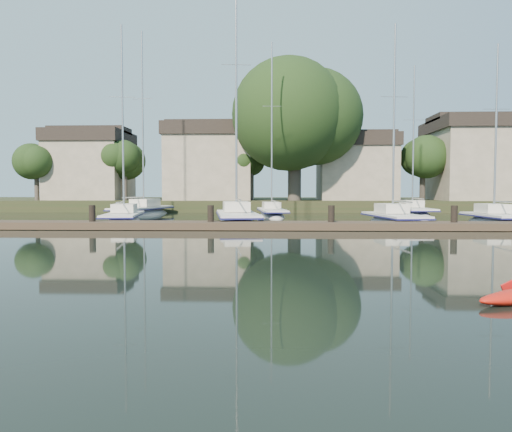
{
  "coord_description": "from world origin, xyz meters",
  "views": [
    {
      "loc": [
        0.2,
        -10.75,
        1.96
      ],
      "look_at": [
        -0.35,
        3.83,
        1.2
      ],
      "focal_mm": 35.0,
      "sensor_mm": 36.0,
      "label": 1
    }
  ],
  "objects_px": {
    "sailboat_4": "(495,227)",
    "sailboat_6": "(272,218)",
    "sailboat_3": "(394,228)",
    "sailboat_7": "(413,218)",
    "sailboat_1": "(124,226)",
    "sailboat_5": "(142,218)",
    "sailboat_2": "(237,227)",
    "dock": "(271,225)"
  },
  "relations": [
    {
      "from": "sailboat_4",
      "to": "sailboat_6",
      "type": "height_order",
      "value": "sailboat_6"
    },
    {
      "from": "sailboat_3",
      "to": "sailboat_7",
      "type": "relative_size",
      "value": 0.99
    },
    {
      "from": "sailboat_1",
      "to": "sailboat_3",
      "type": "height_order",
      "value": "sailboat_1"
    },
    {
      "from": "sailboat_4",
      "to": "sailboat_7",
      "type": "bearing_deg",
      "value": 101.2
    },
    {
      "from": "sailboat_5",
      "to": "sailboat_3",
      "type": "bearing_deg",
      "value": -19.55
    },
    {
      "from": "sailboat_1",
      "to": "sailboat_4",
      "type": "bearing_deg",
      "value": -10.64
    },
    {
      "from": "sailboat_2",
      "to": "sailboat_6",
      "type": "distance_m",
      "value": 8.44
    },
    {
      "from": "dock",
      "to": "sailboat_4",
      "type": "xyz_separation_m",
      "value": [
        12.86,
        4.3,
        -0.39
      ]
    },
    {
      "from": "sailboat_4",
      "to": "sailboat_6",
      "type": "relative_size",
      "value": 0.82
    },
    {
      "from": "sailboat_1",
      "to": "sailboat_5",
      "type": "height_order",
      "value": "sailboat_5"
    },
    {
      "from": "sailboat_7",
      "to": "sailboat_3",
      "type": "bearing_deg",
      "value": -111.01
    },
    {
      "from": "sailboat_1",
      "to": "sailboat_4",
      "type": "xyz_separation_m",
      "value": [
        21.74,
        -0.49,
        -0.01
      ]
    },
    {
      "from": "dock",
      "to": "sailboat_7",
      "type": "height_order",
      "value": "sailboat_7"
    },
    {
      "from": "sailboat_3",
      "to": "sailboat_4",
      "type": "distance_m",
      "value": 5.88
    },
    {
      "from": "sailboat_2",
      "to": "sailboat_4",
      "type": "relative_size",
      "value": 1.38
    },
    {
      "from": "sailboat_4",
      "to": "sailboat_5",
      "type": "relative_size",
      "value": 0.74
    },
    {
      "from": "sailboat_3",
      "to": "sailboat_5",
      "type": "distance_m",
      "value": 19.82
    },
    {
      "from": "dock",
      "to": "sailboat_3",
      "type": "height_order",
      "value": "sailboat_3"
    },
    {
      "from": "sailboat_1",
      "to": "sailboat_6",
      "type": "xyz_separation_m",
      "value": [
        8.87,
        7.64,
        0.01
      ]
    },
    {
      "from": "sailboat_4",
      "to": "sailboat_1",
      "type": "bearing_deg",
      "value": 177.29
    },
    {
      "from": "sailboat_1",
      "to": "sailboat_3",
      "type": "distance_m",
      "value": 15.9
    },
    {
      "from": "sailboat_3",
      "to": "sailboat_7",
      "type": "height_order",
      "value": "sailboat_7"
    },
    {
      "from": "sailboat_7",
      "to": "sailboat_1",
      "type": "bearing_deg",
      "value": -155.61
    },
    {
      "from": "sailboat_6",
      "to": "dock",
      "type": "bearing_deg",
      "value": -95.4
    },
    {
      "from": "sailboat_6",
      "to": "sailboat_4",
      "type": "bearing_deg",
      "value": -37.75
    },
    {
      "from": "sailboat_2",
      "to": "sailboat_6",
      "type": "height_order",
      "value": "sailboat_2"
    },
    {
      "from": "dock",
      "to": "sailboat_5",
      "type": "bearing_deg",
      "value": 126.3
    },
    {
      "from": "dock",
      "to": "sailboat_1",
      "type": "relative_size",
      "value": 2.62
    },
    {
      "from": "sailboat_5",
      "to": "dock",
      "type": "bearing_deg",
      "value": -43.18
    },
    {
      "from": "dock",
      "to": "sailboat_7",
      "type": "bearing_deg",
      "value": 51.81
    },
    {
      "from": "sailboat_3",
      "to": "sailboat_1",
      "type": "bearing_deg",
      "value": 170.64
    },
    {
      "from": "dock",
      "to": "sailboat_2",
      "type": "height_order",
      "value": "sailboat_2"
    },
    {
      "from": "sailboat_4",
      "to": "sailboat_5",
      "type": "xyz_separation_m",
      "value": [
        -23.02,
        9.53,
        -0.01
      ]
    },
    {
      "from": "sailboat_2",
      "to": "sailboat_7",
      "type": "relative_size",
      "value": 1.25
    },
    {
      "from": "dock",
      "to": "sailboat_2",
      "type": "bearing_deg",
      "value": 115.51
    },
    {
      "from": "dock",
      "to": "sailboat_4",
      "type": "relative_size",
      "value": 2.95
    },
    {
      "from": "dock",
      "to": "sailboat_7",
      "type": "distance_m",
      "value": 17.41
    },
    {
      "from": "sailboat_4",
      "to": "sailboat_7",
      "type": "relative_size",
      "value": 0.91
    },
    {
      "from": "sailboat_2",
      "to": "dock",
      "type": "bearing_deg",
      "value": -72.5
    },
    {
      "from": "sailboat_3",
      "to": "sailboat_4",
      "type": "bearing_deg",
      "value": -2.23
    },
    {
      "from": "sailboat_4",
      "to": "sailboat_7",
      "type": "xyz_separation_m",
      "value": [
        -2.1,
        9.38,
        -0.0
      ]
    },
    {
      "from": "sailboat_6",
      "to": "sailboat_7",
      "type": "xyz_separation_m",
      "value": [
        10.77,
        1.25,
        -0.03
      ]
    }
  ]
}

